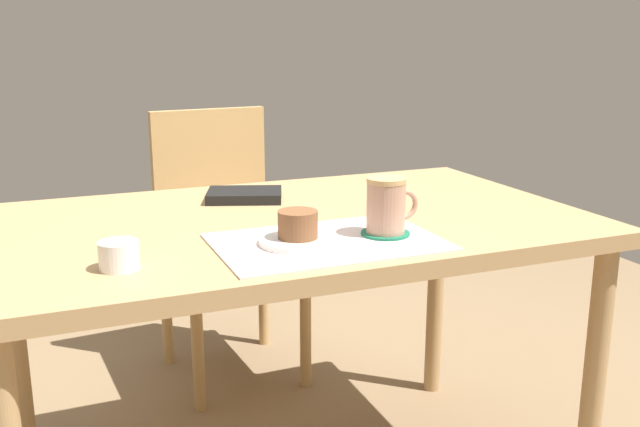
% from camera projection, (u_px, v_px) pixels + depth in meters
% --- Properties ---
extents(dining_table, '(1.31, 0.78, 0.71)m').
position_uv_depth(dining_table, '(290.00, 248.00, 1.60)').
color(dining_table, tan).
rests_on(dining_table, ground_plane).
extents(wooden_chair, '(0.45, 0.45, 0.86)m').
position_uv_depth(wooden_chair, '(223.00, 231.00, 2.33)').
color(wooden_chair, tan).
rests_on(wooden_chair, ground_plane).
extents(placemat, '(0.44, 0.29, 0.00)m').
position_uv_depth(placemat, '(328.00, 242.00, 1.39)').
color(placemat, silver).
rests_on(placemat, dining_table).
extents(pastry_plate, '(0.15, 0.15, 0.01)m').
position_uv_depth(pastry_plate, '(298.00, 241.00, 1.37)').
color(pastry_plate, white).
rests_on(pastry_plate, placemat).
extents(pastry, '(0.08, 0.08, 0.05)m').
position_uv_depth(pastry, '(298.00, 224.00, 1.36)').
color(pastry, brown).
rests_on(pastry, pastry_plate).
extents(coffee_coaster, '(0.10, 0.10, 0.00)m').
position_uv_depth(coffee_coaster, '(385.00, 233.00, 1.43)').
color(coffee_coaster, '#196B4C').
rests_on(coffee_coaster, placemat).
extents(coffee_mug, '(0.11, 0.08, 0.11)m').
position_uv_depth(coffee_mug, '(387.00, 205.00, 1.42)').
color(coffee_mug, tan).
rests_on(coffee_mug, coffee_coaster).
extents(sugar_bowl, '(0.07, 0.07, 0.05)m').
position_uv_depth(sugar_bowl, '(119.00, 255.00, 1.23)').
color(sugar_bowl, white).
rests_on(sugar_bowl, dining_table).
extents(small_book, '(0.21, 0.18, 0.02)m').
position_uv_depth(small_book, '(245.00, 195.00, 1.75)').
color(small_book, black).
rests_on(small_book, dining_table).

